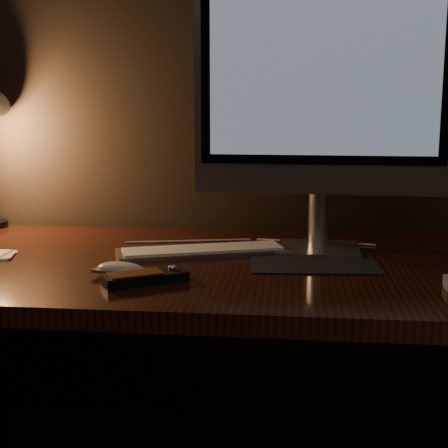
# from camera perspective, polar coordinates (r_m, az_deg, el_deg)

# --- Properties ---
(desk) EXTENTS (1.60, 0.75, 0.75)m
(desk) POSITION_cam_1_polar(r_m,az_deg,el_deg) (1.51, -0.74, -7.44)
(desk) COLOR black
(desk) RESTS_ON ground
(monitor) EXTENTS (0.60, 0.18, 0.63)m
(monitor) POSITION_cam_1_polar(r_m,az_deg,el_deg) (1.49, 8.99, 11.68)
(monitor) COLOR silver
(monitor) RESTS_ON desk
(keyboard) EXTENTS (0.42, 0.24, 0.01)m
(keyboard) POSITION_cam_1_polar(r_m,az_deg,el_deg) (1.47, -1.94, -2.45)
(keyboard) COLOR silver
(keyboard) RESTS_ON desk
(mousepad) EXTENTS (0.29, 0.24, 0.00)m
(mousepad) POSITION_cam_1_polar(r_m,az_deg,el_deg) (1.41, 8.16, -3.40)
(mousepad) COLOR black
(mousepad) RESTS_ON desk
(mouse) EXTENTS (0.12, 0.08, 0.02)m
(mouse) POSITION_cam_1_polar(r_m,az_deg,el_deg) (1.29, -9.44, -4.26)
(mouse) COLOR white
(mouse) RESTS_ON desk
(media_remote) EXTENTS (0.17, 0.14, 0.03)m
(media_remote) POSITION_cam_1_polar(r_m,az_deg,el_deg) (1.24, -7.23, -4.84)
(media_remote) COLOR black
(media_remote) RESTS_ON desk
(cable) EXTENTS (0.62, 0.01, 0.01)m
(cable) POSITION_cam_1_polar(r_m,az_deg,el_deg) (1.59, 2.52, -1.70)
(cable) COLOR white
(cable) RESTS_ON desk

